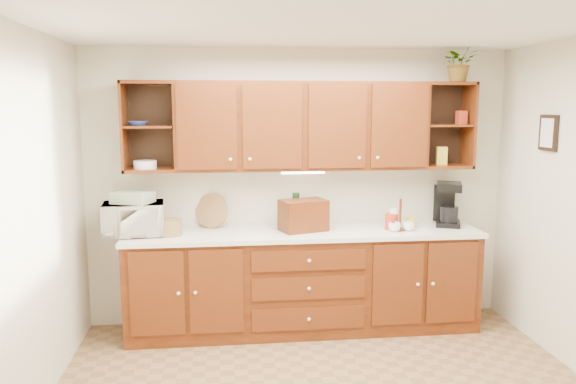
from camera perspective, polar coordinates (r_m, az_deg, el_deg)
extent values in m
plane|color=white|center=(3.63, 5.18, 17.05)|extent=(4.00, 4.00, 0.00)
plane|color=beige|center=(5.37, 1.19, 0.49)|extent=(4.00, 0.00, 4.00)
plane|color=beige|center=(3.82, -26.04, -3.85)|extent=(0.00, 3.50, 3.50)
cube|color=#3C1806|center=(5.28, 1.61, -9.16)|extent=(3.20, 0.60, 0.90)
cube|color=silver|center=(5.14, 1.65, -4.21)|extent=(3.24, 0.64, 0.04)
cube|color=#3C1806|center=(5.16, 1.46, 6.72)|extent=(2.30, 0.33, 0.80)
cube|color=black|center=(5.30, -13.77, 6.53)|extent=(0.45, 0.02, 0.80)
cube|color=black|center=(5.66, 15.25, 6.60)|extent=(0.45, 0.02, 0.80)
cube|color=#3C1806|center=(5.15, -13.98, 6.46)|extent=(0.43, 0.30, 0.02)
cube|color=#3C1806|center=(5.52, 15.84, 6.53)|extent=(0.43, 0.30, 0.02)
cube|color=#3C1806|center=(5.52, 16.01, 10.52)|extent=(0.45, 0.33, 0.03)
cube|color=white|center=(5.14, 1.52, 2.02)|extent=(0.40, 0.05, 0.02)
cube|color=black|center=(5.18, 24.95, 5.47)|extent=(0.03, 0.24, 0.30)
cylinder|color=olive|center=(5.07, -11.94, -3.54)|extent=(0.29, 0.29, 0.14)
imported|color=#F0E4CF|center=(5.14, -15.42, -2.66)|extent=(0.55, 0.40, 0.29)
cube|color=#E2D36A|center=(5.11, -15.51, -0.53)|extent=(0.39, 0.34, 0.10)
cylinder|color=black|center=(5.26, 0.80, -1.85)|extent=(0.08, 0.08, 0.33)
cylinder|color=olive|center=(5.33, -7.76, -3.50)|extent=(0.33, 0.21, 0.32)
cube|color=#3C1806|center=(5.13, 1.57, -2.39)|extent=(0.47, 0.37, 0.29)
cylinder|color=#3C1806|center=(5.24, 11.33, -2.26)|extent=(0.02, 0.02, 0.29)
cylinder|color=#3C1806|center=(5.27, 11.29, -3.75)|extent=(0.12, 0.12, 0.02)
imported|color=white|center=(5.25, 12.15, -3.42)|extent=(0.14, 0.14, 0.09)
imported|color=white|center=(5.33, 10.97, -3.20)|extent=(0.14, 0.14, 0.09)
imported|color=white|center=(5.20, 10.78, -3.50)|extent=(0.14, 0.14, 0.09)
cylinder|color=#AC2C19|center=(5.29, 10.46, -2.96)|extent=(0.15, 0.15, 0.15)
cylinder|color=white|center=(5.32, 10.73, -2.66)|extent=(0.09, 0.09, 0.19)
cylinder|color=gold|center=(5.40, 12.43, -2.98)|extent=(0.11, 0.11, 0.11)
cube|color=black|center=(5.58, 15.92, -3.07)|extent=(0.31, 0.35, 0.04)
cube|color=black|center=(5.65, 15.57, -1.09)|extent=(0.21, 0.13, 0.35)
cube|color=black|center=(5.52, 16.08, 0.52)|extent=(0.31, 0.35, 0.08)
cylinder|color=black|center=(5.54, 16.05, -2.22)|extent=(0.21, 0.21, 0.15)
imported|color=#2A449C|center=(5.13, -14.97, 6.75)|extent=(0.21, 0.21, 0.04)
cylinder|color=white|center=(5.16, -14.31, 2.72)|extent=(0.26, 0.26, 0.07)
cube|color=gold|center=(5.50, 15.33, 3.56)|extent=(0.11, 0.09, 0.17)
cube|color=#AC2C19|center=(5.53, 17.20, 7.24)|extent=(0.09, 0.08, 0.13)
imported|color=#999999|center=(5.50, 17.04, 12.48)|extent=(0.32, 0.28, 0.35)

